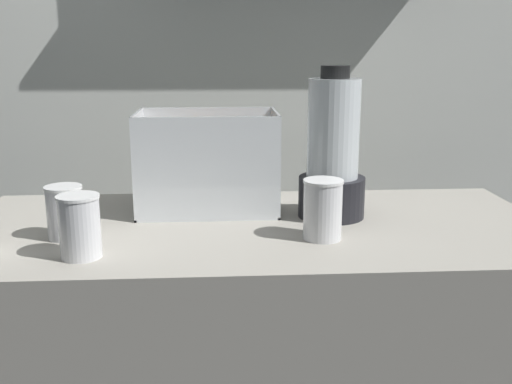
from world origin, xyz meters
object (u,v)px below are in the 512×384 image
juice_cup_beet_left (65,215)px  juice_cup_pomegranate_middle (80,231)px  carrot_display_bin (204,179)px  juice_cup_mango_right (323,212)px  blender_pitcher (333,157)px

juice_cup_beet_left → juice_cup_pomegranate_middle: (0.06, -0.12, 0.00)m
carrot_display_bin → juice_cup_mango_right: (0.26, -0.25, -0.02)m
juice_cup_beet_left → juice_cup_mango_right: (0.56, -0.04, 0.01)m
carrot_display_bin → juice_cup_pomegranate_middle: 0.42m
juice_cup_beet_left → juice_cup_pomegranate_middle: juice_cup_pomegranate_middle is taller
blender_pitcher → juice_cup_beet_left: blender_pitcher is taller
juice_cup_beet_left → juice_cup_mango_right: bearing=-3.9°
blender_pitcher → juice_cup_beet_left: bearing=-167.9°
juice_cup_pomegranate_middle → juice_cup_mango_right: 0.51m
blender_pitcher → juice_cup_pomegranate_middle: 0.62m
carrot_display_bin → juice_cup_pomegranate_middle: carrot_display_bin is taller
carrot_display_bin → juice_cup_beet_left: size_ratio=2.99×
blender_pitcher → juice_cup_beet_left: (-0.62, -0.13, -0.10)m
carrot_display_bin → juice_cup_pomegranate_middle: (-0.24, -0.34, -0.03)m
juice_cup_pomegranate_middle → carrot_display_bin: bearing=54.7°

